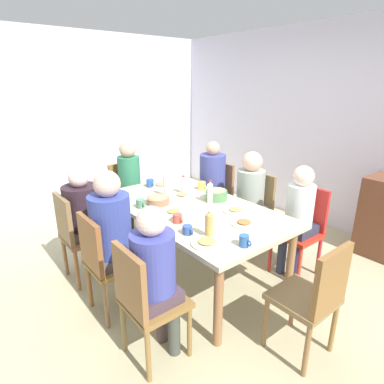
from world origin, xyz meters
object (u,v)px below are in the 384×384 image
person_1 (112,230)px  plate_2 (207,243)px  chair_6 (302,226)px  cup_5 (141,204)px  person_0 (130,180)px  chair_5 (144,298)px  dining_table (192,214)px  chair_3 (217,193)px  chair_7 (77,233)px  cup_2 (244,241)px  bowl_1 (158,200)px  chair_2 (314,295)px  chair_1 (104,260)px  cup_3 (178,218)px  person_5 (155,270)px  plate_3 (244,223)px  bowl_0 (216,194)px  plate_4 (182,195)px  plate_5 (235,210)px  cup_0 (150,183)px  person_3 (212,179)px  person_4 (250,193)px  plate_0 (174,212)px  chair_4 (254,207)px  plate_1 (161,185)px  person_6 (298,213)px  bottle_1 (209,224)px  bottle_0 (183,185)px  cup_1 (202,186)px  bottle_2 (166,185)px  person_7 (84,213)px  chair_0 (128,194)px  bottle_3 (210,192)px

person_1 → plate_2: size_ratio=5.16×
chair_6 → cup_5: 1.62m
person_0 → chair_5: person_0 is taller
dining_table → chair_3: size_ratio=2.11×
chair_7 → cup_2: bearing=26.1°
dining_table → bowl_1: bearing=-142.8°
chair_5 → plate_2: bearing=87.5°
bowl_1 → cup_2: size_ratio=2.09×
chair_2 → chair_1: bearing=-145.4°
cup_3 → person_5: bearing=-49.7°
plate_3 → bowl_0: size_ratio=0.97×
dining_table → plate_4: 0.32m
person_1 → plate_5: bearing=71.8°
dining_table → cup_0: (-0.78, 0.01, 0.12)m
person_3 → plate_4: (0.34, -0.73, 0.04)m
chair_3 → chair_5: bearing=-55.4°
cup_2 → person_4: bearing=129.8°
plate_0 → plate_5: same height
chair_1 → chair_4: 1.83m
dining_table → plate_3: bearing=8.4°
plate_1 → plate_5: 1.07m
person_0 → plate_1: (0.52, 0.12, 0.04)m
chair_1 → person_5: size_ratio=0.78×
dining_table → person_6: size_ratio=1.66×
person_4 → cup_0: bearing=-133.7°
cup_3 → bottle_1: 0.37m
plate_0 → bowl_0: size_ratio=0.99×
bowl_1 → bottle_1: bearing=-5.6°
cup_5 → chair_6: bearing=54.8°
chair_5 → chair_6: (0.00, 1.83, 0.00)m
chair_4 → bottle_0: bottle_0 is taller
cup_1 → bottle_2: size_ratio=0.48×
chair_6 → plate_4: bearing=-138.4°
cup_1 → person_7: bearing=-103.4°
chair_0 → chair_4: 1.61m
bowl_0 → cup_0: 0.83m
chair_7 → plate_0: chair_7 is taller
chair_3 → person_3: person_3 is taller
chair_1 → chair_2: same height
chair_0 → bowl_1: size_ratio=3.99×
dining_table → chair_2: chair_2 is taller
plate_5 → person_6: bearing=64.2°
dining_table → plate_4: (-0.29, 0.10, 0.09)m
chair_1 → bottle_1: 0.91m
person_7 → bottle_0: size_ratio=5.76×
person_3 → cup_1: size_ratio=9.87×
person_6 → plate_2: (0.02, -1.20, 0.08)m
dining_table → plate_4: bearing=161.4°
chair_5 → cup_3: bearing=125.7°
bottle_0 → bottle_3: (0.39, 0.03, 0.02)m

